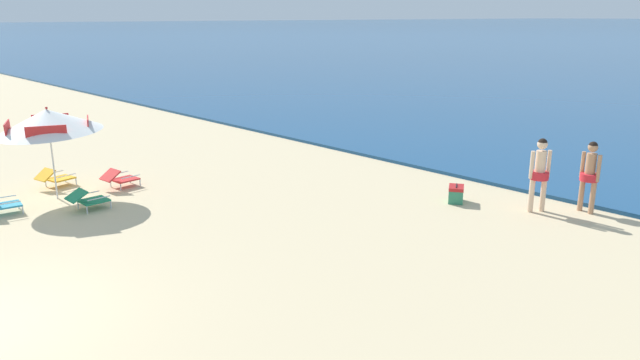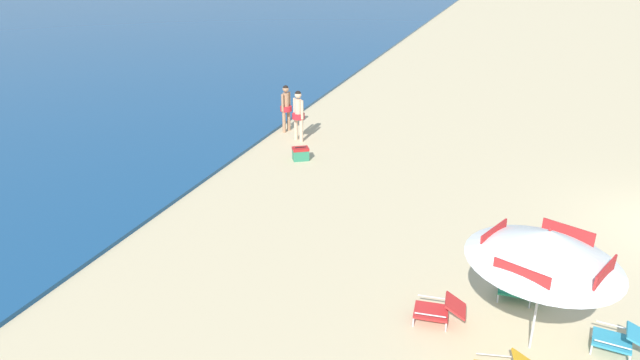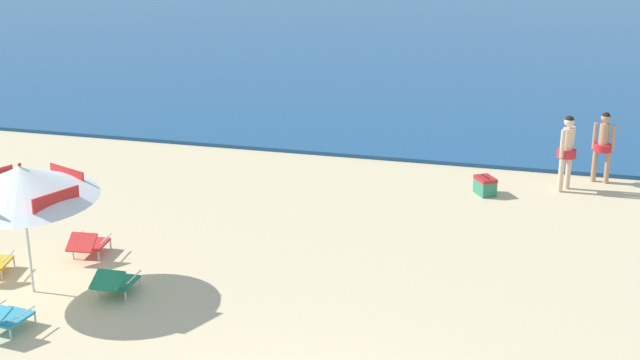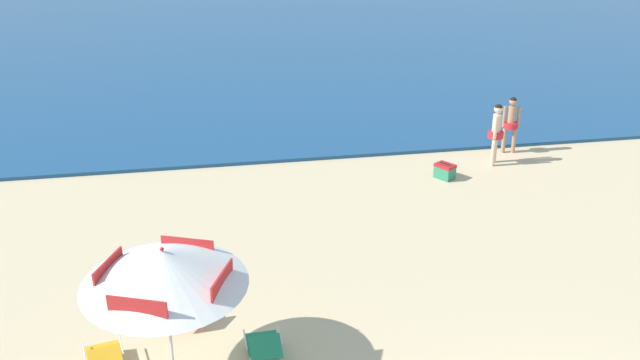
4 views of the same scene
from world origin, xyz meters
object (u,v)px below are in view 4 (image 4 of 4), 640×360
lounge_chair_spare_folded (104,356)px  lounge_chair_facing_sea (185,306)px  person_standing_beside (511,121)px  lounge_chair_under_umbrella (264,345)px  beach_umbrella_striped_main (164,268)px  person_standing_near_shore (496,130)px  cooler_box (445,171)px

lounge_chair_spare_folded → lounge_chair_facing_sea: bearing=44.3°
person_standing_beside → lounge_chair_spare_folded: bearing=-142.3°
lounge_chair_under_umbrella → lounge_chair_spare_folded: bearing=176.4°
beach_umbrella_striped_main → lounge_chair_spare_folded: beach_umbrella_striped_main is taller
lounge_chair_under_umbrella → lounge_chair_spare_folded: (-2.48, 0.16, -0.01)m
beach_umbrella_striped_main → person_standing_beside: size_ratio=1.56×
lounge_chair_spare_folded → beach_umbrella_striped_main: bearing=-18.5°
lounge_chair_facing_sea → lounge_chair_under_umbrella: bearing=-47.7°
beach_umbrella_striped_main → person_standing_near_shore: size_ratio=1.51×
lounge_chair_facing_sea → lounge_chair_spare_folded: (-1.24, -1.21, -0.00)m
lounge_chair_facing_sea → cooler_box: (6.75, 5.37, -0.07)m
lounge_chair_facing_sea → person_standing_near_shore: bearing=35.9°
cooler_box → person_standing_beside: bearing=31.7°
lounge_chair_spare_folded → person_standing_beside: bearing=37.7°
lounge_chair_facing_sea → person_standing_near_shore: 10.44m
lounge_chair_facing_sea → lounge_chair_spare_folded: size_ratio=0.96×
cooler_box → beach_umbrella_striped_main: bearing=-135.0°
lounge_chair_facing_sea → cooler_box: size_ratio=1.56×
person_standing_beside → person_standing_near_shore: bearing=-135.5°
lounge_chair_spare_folded → cooler_box: 10.35m
lounge_chair_facing_sea → lounge_chair_spare_folded: lounge_chair_spare_folded is taller
lounge_chair_spare_folded → person_standing_beside: (10.47, 8.11, 0.69)m
lounge_chair_under_umbrella → lounge_chair_facing_sea: bearing=132.3°
person_standing_near_shore → lounge_chair_under_umbrella: bearing=-133.9°
lounge_chair_spare_folded → cooler_box: bearing=39.5°
person_standing_near_shore → cooler_box: size_ratio=2.84×
person_standing_beside → cooler_box: person_standing_beside is taller
beach_umbrella_striped_main → lounge_chair_facing_sea: bearing=83.3°
lounge_chair_under_umbrella → lounge_chair_facing_sea: size_ratio=0.95×
beach_umbrella_striped_main → person_standing_near_shore: 11.58m
beach_umbrella_striped_main → lounge_chair_under_umbrella: (1.43, 0.20, -1.67)m
lounge_chair_spare_folded → person_standing_near_shore: (9.67, 7.32, 0.73)m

